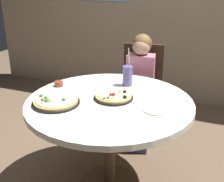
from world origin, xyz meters
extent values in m
cylinder|color=silver|center=(0.00, 0.00, 0.73)|extent=(1.19, 1.19, 0.04)
cylinder|color=#4C3826|center=(0.00, 0.00, 0.36)|extent=(0.09, 0.09, 0.69)
cube|color=#382619|center=(0.00, 0.81, 0.43)|extent=(0.46, 0.46, 0.04)
cube|color=#382619|center=(-0.03, 0.99, 0.69)|extent=(0.40, 0.10, 0.52)
cylinder|color=#382619|center=(-0.14, 0.62, 0.21)|extent=(0.04, 0.04, 0.41)
cylinder|color=#382619|center=(0.19, 0.67, 0.21)|extent=(0.04, 0.04, 0.41)
cylinder|color=#382619|center=(-0.19, 0.95, 0.21)|extent=(0.04, 0.04, 0.41)
cylinder|color=#382619|center=(0.14, 1.01, 0.21)|extent=(0.04, 0.04, 0.41)
cube|color=#3F4766|center=(0.02, 0.65, 0.23)|extent=(0.29, 0.35, 0.45)
cube|color=#CC728C|center=(0.00, 0.79, 0.67)|extent=(0.28, 0.20, 0.44)
sphere|color=tan|center=(0.00, 0.79, 0.97)|extent=(0.17, 0.17, 0.17)
sphere|color=brown|center=(0.00, 0.81, 0.99)|extent=(0.18, 0.18, 0.18)
cylinder|color=black|center=(0.02, 0.04, 0.76)|extent=(0.28, 0.28, 0.01)
cylinder|color=#D8B266|center=(0.02, 0.04, 0.77)|extent=(0.26, 0.26, 0.02)
cylinder|color=beige|center=(0.02, 0.04, 0.78)|extent=(0.23, 0.23, 0.01)
sphere|color=#B2231E|center=(0.01, -0.05, 0.79)|extent=(0.02, 0.02, 0.02)
sphere|color=black|center=(0.12, 0.00, 0.79)|extent=(0.03, 0.03, 0.03)
sphere|color=beige|center=(0.05, 0.09, 0.79)|extent=(0.03, 0.03, 0.03)
sphere|color=beige|center=(0.04, -0.03, 0.79)|extent=(0.02, 0.02, 0.02)
sphere|color=#B2231E|center=(0.03, 0.02, 0.79)|extent=(0.03, 0.03, 0.03)
sphere|color=#387F33|center=(-0.01, -0.06, 0.79)|extent=(0.02, 0.02, 0.02)
sphere|color=black|center=(0.08, 0.09, 0.79)|extent=(0.03, 0.03, 0.03)
sphere|color=#B2231E|center=(0.01, 0.01, 0.79)|extent=(0.02, 0.02, 0.02)
cylinder|color=black|center=(-0.32, -0.20, 0.76)|extent=(0.33, 0.33, 0.01)
cylinder|color=tan|center=(-0.32, -0.20, 0.77)|extent=(0.30, 0.30, 0.02)
cylinder|color=beige|center=(-0.32, -0.20, 0.78)|extent=(0.27, 0.27, 0.01)
sphere|color=#387F33|center=(-0.26, -0.19, 0.79)|extent=(0.03, 0.03, 0.03)
sphere|color=#387F33|center=(-0.39, -0.21, 0.79)|extent=(0.02, 0.02, 0.02)
sphere|color=#387F33|center=(-0.35, -0.23, 0.79)|extent=(0.02, 0.02, 0.02)
sphere|color=beige|center=(-0.32, -0.25, 0.79)|extent=(0.03, 0.03, 0.03)
sphere|color=#B2231E|center=(-0.39, -0.25, 0.79)|extent=(0.02, 0.02, 0.02)
sphere|color=beige|center=(-0.36, -0.29, 0.79)|extent=(0.02, 0.02, 0.02)
sphere|color=#387F33|center=(-0.35, -0.25, 0.79)|extent=(0.03, 0.03, 0.03)
sphere|color=#387F33|center=(-0.44, -0.19, 0.79)|extent=(0.03, 0.03, 0.03)
cylinder|color=#6659A5|center=(0.02, 0.33, 0.83)|extent=(0.08, 0.08, 0.16)
cylinder|color=white|center=(0.04, 0.33, 0.95)|extent=(0.03, 0.02, 0.22)
cylinder|color=brown|center=(-0.48, 0.10, 0.77)|extent=(0.07, 0.07, 0.04)
cylinder|color=white|center=(0.35, -0.04, 0.76)|extent=(0.18, 0.18, 0.01)
camera|label=1|loc=(0.69, -1.69, 1.55)|focal=44.99mm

